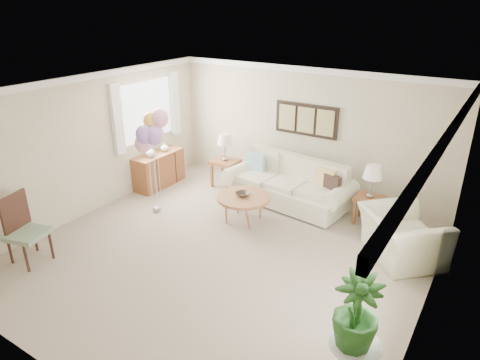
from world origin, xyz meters
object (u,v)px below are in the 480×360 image
Objects in this scene: coffee_table at (243,198)px; accent_chair at (24,228)px; balloon_cluster at (151,132)px; sofa at (289,186)px; armchair at (401,237)px.

coffee_table is 0.90× the size of accent_chair.
balloon_cluster reaches higher than accent_chair.
coffee_table is at bearing -108.33° from sofa.
sofa is 4.76m from accent_chair.
coffee_table is at bearing 52.87° from armchair.
accent_chair reaches higher than sofa.
accent_chair is at bearing -103.51° from balloon_cluster.
sofa reaches higher than armchair.
sofa is at bearing 41.13° from balloon_cluster.
armchair is (2.37, -0.85, 0.02)m from sofa.
sofa reaches higher than coffee_table.
armchair reaches higher than coffee_table.
sofa is 2.21× the size of armchair.
balloon_cluster is (-1.59, -0.59, 1.15)m from coffee_table.
armchair is 5.84m from accent_chair.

